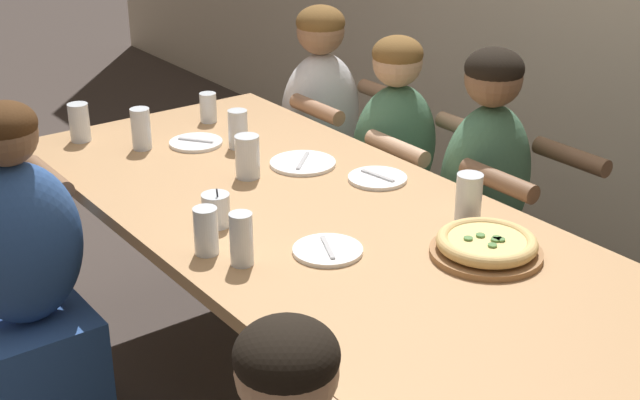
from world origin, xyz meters
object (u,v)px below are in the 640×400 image
object	(u,v)px
diner_near_midleft	(29,296)
empty_plate_a	(328,250)
pizza_board_main	(486,246)
empty_plate_d	(377,178)
diner_far_midleft	(394,189)
cocktail_glass_blue	(216,211)
drinking_glass_b	(208,109)
diner_far_left	(321,149)
drinking_glass_a	(238,132)
diner_far_center	(483,224)
drinking_glass_c	(206,233)
drinking_glass_h	(141,130)
drinking_glass_d	(241,239)
empty_plate_c	(196,143)
drinking_glass_e	(469,198)
drinking_glass_f	(80,125)
drinking_glass_g	(248,159)
empty_plate_b	(303,163)

from	to	relation	value
diner_near_midleft	empty_plate_a	bearing A→B (deg)	-49.73
pizza_board_main	empty_plate_d	distance (m)	0.58
diner_far_midleft	cocktail_glass_blue	bearing A→B (deg)	20.13
cocktail_glass_blue	drinking_glass_b	size ratio (longest dim) A/B	1.08
empty_plate_d	diner_far_left	bearing A→B (deg)	154.42
drinking_glass_a	diner_far_center	xyz separation A→B (m)	(0.60, 0.60, -0.29)
diner_far_midleft	diner_near_midleft	size ratio (longest dim) A/B	0.98
drinking_glass_c	diner_far_midleft	distance (m)	1.24
drinking_glass_h	drinking_glass_d	bearing A→B (deg)	-10.66
empty_plate_c	diner_far_center	size ratio (longest dim) A/B	0.16
drinking_glass_e	empty_plate_c	bearing A→B (deg)	-163.37
empty_plate_c	diner_far_midleft	size ratio (longest dim) A/B	0.17
empty_plate_d	drinking_glass_e	xyz separation A→B (m)	(0.39, 0.00, 0.07)
drinking_glass_c	diner_near_midleft	distance (m)	0.68
drinking_glass_b	diner_far_left	distance (m)	0.61
pizza_board_main	empty_plate_c	world-z (taller)	pizza_board_main
cocktail_glass_blue	drinking_glass_a	distance (m)	0.63
empty_plate_a	empty_plate_c	bearing A→B (deg)	172.20
diner_near_midleft	diner_far_left	bearing A→B (deg)	17.67
empty_plate_c	empty_plate_d	world-z (taller)	same
drinking_glass_f	diner_far_left	size ratio (longest dim) A/B	0.12
drinking_glass_b	drinking_glass_g	bearing A→B (deg)	-17.66
empty_plate_b	cocktail_glass_blue	world-z (taller)	cocktail_glass_blue
empty_plate_d	drinking_glass_d	size ratio (longest dim) A/B	1.32
empty_plate_b	diner_far_left	distance (m)	0.82
empty_plate_a	drinking_glass_c	xyz separation A→B (m)	(-0.19, -0.26, 0.05)
drinking_glass_f	drinking_glass_a	bearing A→B (deg)	46.11
empty_plate_a	drinking_glass_d	distance (m)	0.24
drinking_glass_b	drinking_glass_c	distance (m)	1.09
drinking_glass_f	diner_far_left	world-z (taller)	diner_far_left
diner_near_midleft	empty_plate_d	bearing A→B (deg)	-20.89
drinking_glass_b	diner_far_center	bearing A→B (deg)	30.76
drinking_glass_f	diner_far_midleft	xyz separation A→B (m)	(0.53, 1.01, -0.32)
empty_plate_c	drinking_glass_d	distance (m)	0.93
drinking_glass_c	drinking_glass_g	xyz separation A→B (m)	(-0.38, 0.37, 0.00)
drinking_glass_d	diner_far_left	distance (m)	1.53
drinking_glass_h	empty_plate_a	bearing A→B (deg)	2.34
pizza_board_main	drinking_glass_c	world-z (taller)	drinking_glass_c
drinking_glass_g	drinking_glass_h	world-z (taller)	drinking_glass_h
drinking_glass_d	diner_far_left	bearing A→B (deg)	135.55
empty_plate_d	empty_plate_a	bearing A→B (deg)	-54.42
drinking_glass_e	diner_far_left	world-z (taller)	diner_far_left
drinking_glass_a	diner_far_center	bearing A→B (deg)	44.84
empty_plate_a	drinking_glass_b	size ratio (longest dim) A/B	1.70
drinking_glass_a	diner_far_center	distance (m)	0.90
drinking_glass_f	drinking_glass_c	bearing A→B (deg)	-4.41
drinking_glass_c	diner_far_center	xyz separation A→B (m)	(-0.03, 1.09, -0.29)
empty_plate_c	diner_far_midleft	bearing A→B (deg)	69.99
cocktail_glass_blue	diner_far_center	xyz separation A→B (m)	(0.11, 0.98, -0.28)
drinking_glass_d	diner_far_midleft	xyz separation A→B (m)	(-0.60, 1.05, -0.33)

